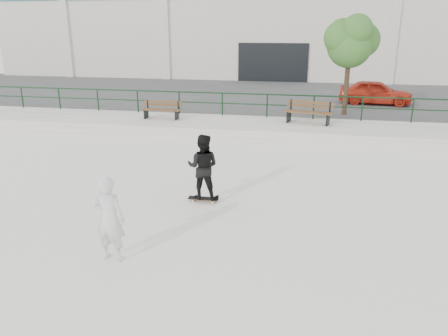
% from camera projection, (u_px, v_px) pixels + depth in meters
% --- Properties ---
extents(ground, '(120.00, 120.00, 0.00)m').
position_uv_depth(ground, '(168.00, 234.00, 9.50)').
color(ground, silver).
rests_on(ground, ground).
extents(ledge, '(30.00, 3.00, 0.50)m').
position_uv_depth(ledge, '(239.00, 128.00, 18.28)').
color(ledge, '#AFACA0').
rests_on(ledge, ground).
extents(parking_strip, '(60.00, 14.00, 0.50)m').
position_uv_depth(parking_strip, '(263.00, 97.00, 26.20)').
color(parking_strip, '#3B3B3B').
rests_on(parking_strip, ground).
extents(railing, '(28.00, 0.06, 1.03)m').
position_uv_depth(railing, '(245.00, 100.00, 19.18)').
color(railing, '#12321A').
rests_on(railing, ledge).
extents(commercial_building, '(44.20, 16.33, 8.00)m').
position_uv_depth(commercial_building, '(282.00, 23.00, 37.91)').
color(commercial_building, silver).
rests_on(commercial_building, ground).
extents(bench_left, '(1.67, 0.50, 0.77)m').
position_uv_depth(bench_left, '(162.00, 110.00, 18.81)').
color(bench_left, '#522D1C').
rests_on(bench_left, ledge).
extents(bench_right, '(2.02, 0.95, 0.90)m').
position_uv_depth(bench_right, '(309.00, 112.00, 17.91)').
color(bench_right, '#522D1C').
rests_on(bench_right, ledge).
extents(tree, '(2.44, 2.17, 4.33)m').
position_uv_depth(tree, '(351.00, 40.00, 18.83)').
color(tree, '#3D2B1E').
rests_on(tree, parking_strip).
extents(red_car, '(3.73, 1.81, 1.23)m').
position_uv_depth(red_car, '(376.00, 92.00, 22.28)').
color(red_car, red).
rests_on(red_car, parking_strip).
extents(skateboard, '(0.79, 0.23, 0.09)m').
position_uv_depth(skateboard, '(203.00, 199.00, 11.26)').
color(skateboard, black).
rests_on(skateboard, ground).
extents(standing_skater, '(0.82, 0.64, 1.68)m').
position_uv_depth(standing_skater, '(203.00, 167.00, 11.00)').
color(standing_skater, black).
rests_on(standing_skater, skateboard).
extents(seated_skater, '(0.65, 0.45, 1.70)m').
position_uv_depth(seated_skater, '(110.00, 219.00, 8.23)').
color(seated_skater, silver).
rests_on(seated_skater, ground).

